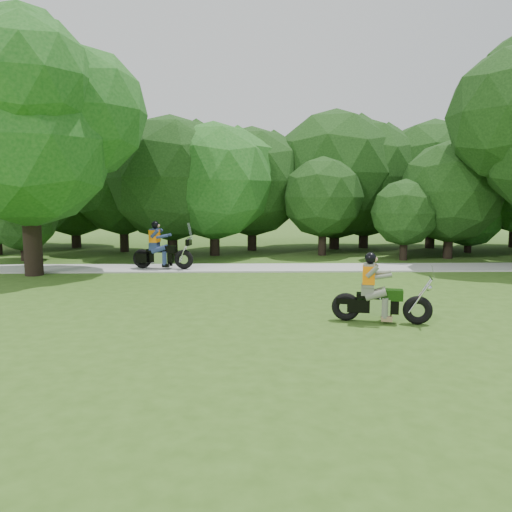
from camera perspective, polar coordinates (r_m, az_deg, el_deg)
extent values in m
plane|color=#305016|center=(13.17, 9.51, -6.58)|extent=(100.00, 100.00, 0.00)
cube|color=#A7A7A2|center=(20.93, 5.39, -1.34)|extent=(60.00, 2.20, 0.06)
cylinder|color=black|center=(28.79, 23.06, 1.28)|extent=(0.37, 0.37, 0.90)
sphere|color=#174F16|center=(28.69, 23.21, 4.40)|extent=(3.46, 3.46, 3.46)
cylinder|color=black|center=(25.23, -4.74, 2.10)|extent=(0.49, 0.49, 1.80)
sphere|color=#174F16|center=(25.14, -4.81, 8.50)|extent=(5.89, 5.89, 5.89)
cylinder|color=black|center=(24.39, 16.51, 0.97)|extent=(0.36, 0.36, 1.22)
sphere|color=black|center=(24.27, 16.64, 4.78)|extent=(3.13, 3.13, 3.13)
cylinder|color=black|center=(27.73, -14.83, 2.34)|extent=(0.46, 0.46, 1.80)
sphere|color=black|center=(27.64, -15.01, 7.76)|extent=(5.29, 5.29, 5.29)
cylinder|color=black|center=(29.33, 12.20, 2.66)|extent=(0.53, 0.53, 1.80)
sphere|color=black|center=(29.26, 12.36, 8.68)|extent=(6.69, 6.69, 6.69)
cylinder|color=black|center=(30.33, 19.28, 2.57)|extent=(0.53, 0.53, 1.80)
sphere|color=black|center=(30.27, 19.52, 8.35)|extent=(6.65, 6.65, 6.65)
cylinder|color=black|center=(28.62, 8.94, 2.63)|extent=(0.56, 0.56, 1.80)
sphere|color=black|center=(28.55, 9.07, 9.15)|extent=(7.25, 7.25, 7.25)
cylinder|color=black|center=(25.71, 21.11, 1.52)|extent=(0.44, 0.44, 1.61)
sphere|color=black|center=(25.61, 21.35, 6.85)|extent=(4.89, 4.89, 4.89)
cylinder|color=black|center=(27.44, -0.46, 2.53)|extent=(0.50, 0.50, 1.80)
sphere|color=black|center=(27.36, -0.46, 8.46)|extent=(5.96, 5.96, 5.96)
cylinder|color=black|center=(30.60, -19.88, 2.58)|extent=(0.53, 0.53, 1.80)
sphere|color=black|center=(30.53, -20.13, 8.33)|extent=(6.67, 6.67, 6.67)
cylinder|color=black|center=(25.59, -9.53, 2.09)|extent=(0.51, 0.51, 1.80)
sphere|color=black|center=(25.50, -9.67, 8.70)|extent=(6.29, 6.29, 6.29)
cylinder|color=black|center=(25.43, 7.58, 1.89)|extent=(0.40, 0.40, 1.61)
sphere|color=black|center=(25.33, 7.66, 6.69)|extent=(4.07, 4.07, 4.07)
cylinder|color=black|center=(25.57, -24.93, 0.62)|extent=(0.36, 0.36, 1.00)
sphere|color=black|center=(25.46, -25.11, 4.06)|extent=(3.19, 3.19, 3.19)
cylinder|color=black|center=(32.33, -24.31, 2.59)|extent=(0.52, 0.52, 1.80)
sphere|color=black|center=(32.26, -24.58, 7.85)|extent=(6.37, 6.37, 6.37)
cylinder|color=black|center=(20.70, -24.28, 3.73)|extent=(0.68, 0.68, 4.20)
sphere|color=#174F16|center=(20.77, -24.70, 11.74)|extent=(6.40, 6.40, 6.40)
sphere|color=#174F16|center=(21.05, -19.42, 15.20)|extent=(5.12, 5.12, 5.12)
sphere|color=#174F16|center=(21.30, -25.17, 20.33)|extent=(3.52, 3.52, 3.52)
torus|color=black|center=(12.47, 10.23, -5.73)|extent=(0.72, 0.36, 0.69)
torus|color=black|center=(12.53, 17.99, -5.91)|extent=(0.72, 0.36, 0.69)
cube|color=black|center=(12.46, 13.19, -5.59)|extent=(1.23, 0.52, 0.32)
cube|color=silver|center=(12.46, 13.97, -5.61)|extent=(0.54, 0.44, 0.40)
cube|color=black|center=(12.41, 15.26, -4.30)|extent=(0.57, 0.41, 0.26)
cube|color=black|center=(12.40, 12.60, -4.41)|extent=(0.58, 0.43, 0.10)
cylinder|color=silver|center=(12.47, 18.23, -4.36)|extent=(0.53, 0.17, 0.82)
cylinder|color=silver|center=(12.42, 19.39, -2.45)|extent=(0.19, 0.62, 0.04)
cube|color=#585F4D|center=(12.38, 12.62, -3.78)|extent=(0.38, 0.44, 0.24)
cube|color=#585F4D|center=(12.32, 12.76, -2.15)|extent=(0.35, 0.47, 0.55)
cube|color=orange|center=(12.31, 12.76, -2.06)|extent=(0.39, 0.51, 0.44)
sphere|color=black|center=(12.26, 12.95, -0.24)|extent=(0.28, 0.28, 0.28)
torus|color=black|center=(20.97, -12.86, -0.30)|extent=(0.82, 0.35, 0.79)
torus|color=black|center=(20.43, -8.25, -0.38)|extent=(0.82, 0.35, 0.79)
cube|color=black|center=(20.74, -11.14, -0.17)|extent=(1.29, 0.46, 0.36)
cube|color=silver|center=(20.69, -10.68, -0.18)|extent=(0.60, 0.46, 0.45)
cube|color=black|center=(20.56, -9.96, 0.74)|extent=(0.63, 0.43, 0.29)
cube|color=black|center=(20.75, -11.53, 0.64)|extent=(0.64, 0.45, 0.11)
cylinder|color=silver|center=(20.37, -8.15, 0.72)|extent=(0.45, 0.12, 1.01)
cylinder|color=silver|center=(20.27, -7.65, 2.08)|extent=(0.15, 0.72, 0.04)
cube|color=black|center=(20.71, -12.96, -0.23)|extent=(0.49, 0.21, 0.38)
cube|color=black|center=(21.18, -12.49, -0.06)|extent=(0.49, 0.21, 0.38)
cube|color=navy|center=(20.74, -11.54, 1.07)|extent=(0.40, 0.48, 0.27)
cube|color=navy|center=(20.69, -11.51, 2.19)|extent=(0.36, 0.51, 0.63)
cube|color=orange|center=(20.69, -11.51, 2.25)|extent=(0.40, 0.56, 0.50)
sphere|color=black|center=(20.65, -11.45, 3.50)|extent=(0.32, 0.32, 0.32)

